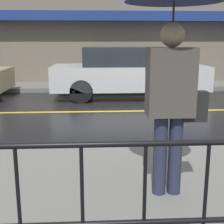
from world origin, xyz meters
TOP-DOWN VIEW (x-y plane):
  - ground_plane at (0.00, 0.00)m, footprint 80.00×80.00m
  - sidewalk_near at (0.00, -4.51)m, footprint 28.00×2.99m
  - sidewalk_far at (0.00, 3.88)m, footprint 28.00×1.73m
  - lane_marking at (0.00, 0.00)m, footprint 25.20×0.12m
  - building_storefront at (0.00, 4.87)m, footprint 28.00×0.85m
  - pedestrian at (-0.33, -4.54)m, footprint 0.92×0.92m
  - car_silver at (-0.06, 2.00)m, footprint 4.62×1.85m

SIDE VIEW (x-z plane):
  - ground_plane at x=0.00m, z-range 0.00..0.00m
  - lane_marking at x=0.00m, z-range 0.00..0.01m
  - sidewalk_near at x=0.00m, z-range 0.00..0.15m
  - sidewalk_far at x=0.00m, z-range 0.00..0.15m
  - car_silver at x=-0.06m, z-range 0.01..1.54m
  - pedestrian at x=-0.33m, z-range 0.66..2.77m
  - building_storefront at x=0.00m, z-range 0.03..4.57m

